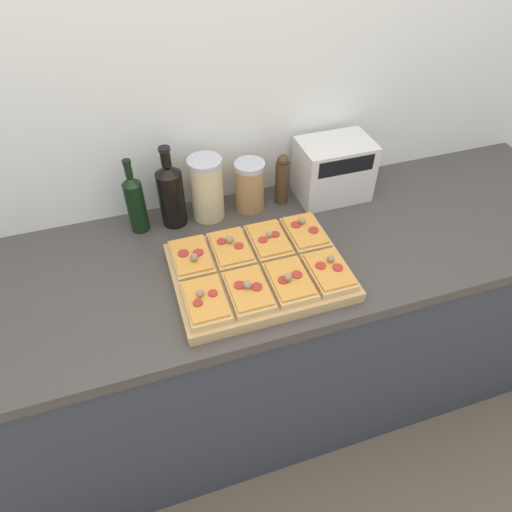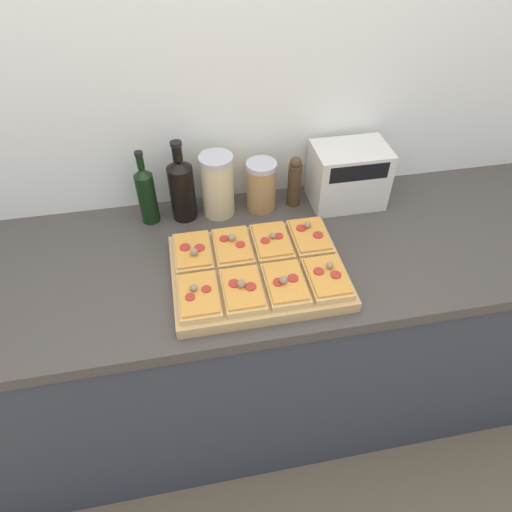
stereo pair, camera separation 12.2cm
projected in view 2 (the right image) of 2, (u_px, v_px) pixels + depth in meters
ground_plane at (250, 476)px, 1.83m from camera, size 12.00×12.00×0.00m
wall_back at (209, 106)px, 1.45m from camera, size 6.00×0.06×2.50m
kitchen_counter at (234, 344)px, 1.74m from camera, size 2.63×0.67×0.92m
cutting_board at (258, 272)px, 1.35m from camera, size 0.50×0.38×0.04m
pizza_slice_back_left at (193, 252)px, 1.37m from camera, size 0.11×0.17×0.05m
pizza_slice_back_midleft at (233, 247)px, 1.38m from camera, size 0.11×0.17×0.05m
pizza_slice_back_midright at (272, 242)px, 1.40m from camera, size 0.11×0.17×0.05m
pizza_slice_back_right at (310, 237)px, 1.42m from camera, size 0.11×0.17×0.05m
pizza_slice_front_left at (199, 296)px, 1.24m from camera, size 0.11×0.17×0.05m
pizza_slice_front_midleft at (243, 290)px, 1.25m from camera, size 0.11×0.17×0.05m
pizza_slice_front_midright at (285, 284)px, 1.27m from camera, size 0.11×0.17×0.05m
pizza_slice_front_right at (327, 278)px, 1.29m from camera, size 0.11×0.17×0.05m
olive_oil_bottle at (147, 194)px, 1.48m from camera, size 0.06×0.06×0.26m
wine_bottle at (182, 188)px, 1.49m from camera, size 0.08×0.08×0.28m
grain_jar_tall at (219, 185)px, 1.51m from camera, size 0.11×0.11×0.22m
grain_jar_short at (261, 186)px, 1.55m from camera, size 0.10×0.10×0.18m
pepper_mill at (295, 182)px, 1.56m from camera, size 0.05×0.05×0.19m
toaster_oven at (348, 175)px, 1.56m from camera, size 0.27×0.17×0.21m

